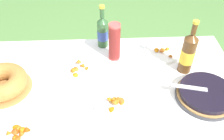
{
  "coord_description": "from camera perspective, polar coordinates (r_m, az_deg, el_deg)",
  "views": [
    {
      "loc": [
        -0.01,
        -0.99,
        1.72
      ],
      "look_at": [
        0.04,
        0.07,
        0.75
      ],
      "focal_mm": 40.0,
      "sensor_mm": 36.0,
      "label": 1
    }
  ],
  "objects": [
    {
      "name": "cider_bottle_amber",
      "position": [
        1.51,
        16.98,
        3.74
      ],
      "size": [
        0.08,
        0.08,
        0.35
      ],
      "color": "brown",
      "rests_on": "tablecloth"
    },
    {
      "name": "berry_tart",
      "position": [
        1.44,
        20.66,
        -5.19
      ],
      "size": [
        0.32,
        0.32,
        0.06
      ],
      "color": "#38383D",
      "rests_on": "tablecloth"
    },
    {
      "name": "garden_table",
      "position": [
        1.48,
        -1.47,
        -5.62
      ],
      "size": [
        1.58,
        0.92,
        0.68
      ],
      "color": "#A87A47",
      "rests_on": "ground_plane"
    },
    {
      "name": "bundt_cake",
      "position": [
        1.51,
        -23.81,
        -2.56
      ],
      "size": [
        0.31,
        0.31,
        0.1
      ],
      "color": "#B78447",
      "rests_on": "tablecloth"
    },
    {
      "name": "snack_plate_right",
      "position": [
        1.29,
        -19.92,
        -13.26
      ],
      "size": [
        0.24,
        0.24,
        0.05
      ],
      "color": "white",
      "rests_on": "tablecloth"
    },
    {
      "name": "tablecloth",
      "position": [
        1.44,
        -1.51,
        -4.19
      ],
      "size": [
        1.59,
        0.93,
        0.1
      ],
      "color": "white",
      "rests_on": "garden_table"
    },
    {
      "name": "cider_bottle_green",
      "position": [
        1.66,
        -2.15,
        8.74
      ],
      "size": [
        0.07,
        0.07,
        0.3
      ],
      "color": "#2D562D",
      "rests_on": "tablecloth"
    },
    {
      "name": "snack_plate_left",
      "position": [
        1.52,
        -8.02,
        -0.02
      ],
      "size": [
        0.24,
        0.24,
        0.06
      ],
      "color": "white",
      "rests_on": "tablecloth"
    },
    {
      "name": "snack_plate_near",
      "position": [
        1.32,
        0.81,
        -7.82
      ],
      "size": [
        0.23,
        0.23,
        0.06
      ],
      "color": "white",
      "rests_on": "tablecloth"
    },
    {
      "name": "serving_knife",
      "position": [
        1.42,
        22.14,
        -4.36
      ],
      "size": [
        0.37,
        0.11,
        0.01
      ],
      "rotation": [
        0.0,
        0.0,
        2.9
      ],
      "color": "silver",
      "rests_on": "berry_tart"
    },
    {
      "name": "cup_stack",
      "position": [
        1.54,
        0.57,
        6.4
      ],
      "size": [
        0.07,
        0.07,
        0.25
      ],
      "color": "#E04C47",
      "rests_on": "tablecloth"
    },
    {
      "name": "snack_plate_far",
      "position": [
        1.68,
        11.4,
        4.11
      ],
      "size": [
        0.24,
        0.24,
        0.05
      ],
      "color": "white",
      "rests_on": "tablecloth"
    }
  ]
}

